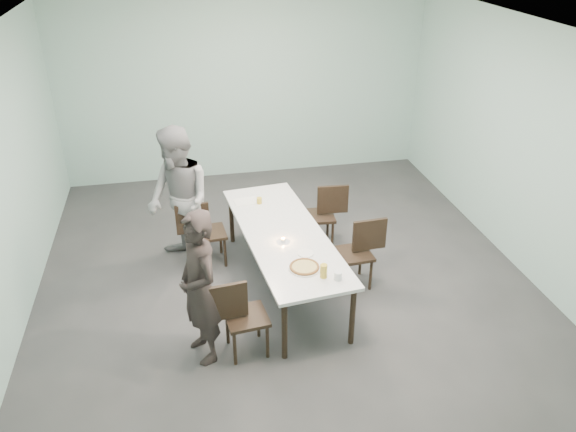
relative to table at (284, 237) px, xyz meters
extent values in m
plane|color=#333335|center=(0.04, -0.03, -0.69)|extent=(7.00, 7.00, 0.00)
cube|color=#9DC5BD|center=(0.04, 3.47, 0.81)|extent=(6.00, 0.02, 3.00)
cube|color=#9DC5BD|center=(0.04, -3.53, 0.81)|extent=(6.00, 0.02, 3.00)
cube|color=#9DC5BD|center=(3.04, -0.03, 0.81)|extent=(0.02, 7.00, 3.00)
cube|color=white|center=(0.04, -0.03, 2.31)|extent=(6.00, 7.00, 0.02)
cube|color=white|center=(0.00, 0.00, 0.04)|extent=(1.17, 2.68, 0.04)
cylinder|color=black|center=(-0.24, -1.25, -0.34)|extent=(0.06, 0.06, 0.71)
cylinder|color=black|center=(-0.50, 1.17, -0.34)|extent=(0.06, 0.06, 0.71)
cylinder|color=black|center=(0.50, -1.17, -0.34)|extent=(0.06, 0.06, 0.71)
cylinder|color=black|center=(0.24, 1.25, -0.34)|extent=(0.06, 0.06, 0.71)
cube|color=black|center=(-0.60, -1.06, -0.26)|extent=(0.47, 0.47, 0.04)
cube|color=black|center=(-0.79, -1.09, -0.02)|extent=(0.42, 0.09, 0.40)
cylinder|color=black|center=(-0.75, -1.25, -0.49)|extent=(0.04, 0.04, 0.41)
cylinder|color=black|center=(-0.79, -0.91, -0.49)|extent=(0.04, 0.04, 0.41)
cylinder|color=black|center=(-0.41, -1.21, -0.49)|extent=(0.04, 0.04, 0.41)
cylinder|color=black|center=(-0.45, -0.88, -0.49)|extent=(0.04, 0.04, 0.41)
cube|color=black|center=(-0.84, 0.72, -0.26)|extent=(0.45, 0.45, 0.04)
cube|color=black|center=(-1.03, 0.71, -0.02)|extent=(0.42, 0.07, 0.40)
cylinder|color=black|center=(-0.99, 0.54, -0.49)|extent=(0.04, 0.04, 0.41)
cylinder|color=black|center=(-1.02, 0.88, -0.49)|extent=(0.04, 0.04, 0.41)
cylinder|color=black|center=(-0.66, 0.56, -0.49)|extent=(0.04, 0.04, 0.41)
cylinder|color=black|center=(-0.68, 0.90, -0.49)|extent=(0.04, 0.04, 0.41)
cube|color=black|center=(0.83, -0.13, -0.26)|extent=(0.44, 0.44, 0.04)
cube|color=black|center=(1.02, -0.12, -0.02)|extent=(0.42, 0.06, 0.40)
cylinder|color=black|center=(0.99, 0.05, -0.49)|extent=(0.04, 0.04, 0.41)
cylinder|color=black|center=(1.01, -0.29, -0.49)|extent=(0.04, 0.04, 0.41)
cylinder|color=black|center=(0.65, 0.03, -0.49)|extent=(0.04, 0.04, 0.41)
cylinder|color=black|center=(0.67, -0.31, -0.49)|extent=(0.04, 0.04, 0.41)
cube|color=black|center=(0.65, 0.88, -0.26)|extent=(0.45, 0.45, 0.04)
cube|color=black|center=(0.84, 0.87, -0.02)|extent=(0.42, 0.07, 0.40)
cylinder|color=black|center=(0.83, 1.04, -0.49)|extent=(0.04, 0.04, 0.41)
cylinder|color=black|center=(0.81, 0.70, -0.49)|extent=(0.04, 0.04, 0.41)
cylinder|color=black|center=(0.50, 1.06, -0.49)|extent=(0.04, 0.04, 0.41)
cylinder|color=black|center=(0.47, 0.72, -0.49)|extent=(0.04, 0.04, 0.41)
imported|color=black|center=(-1.04, -1.03, 0.13)|extent=(0.58, 0.70, 1.66)
imported|color=gray|center=(-1.17, 0.72, 0.24)|extent=(1.02, 1.12, 1.86)
cylinder|color=white|center=(0.07, -0.78, 0.06)|extent=(0.34, 0.34, 0.01)
cylinder|color=#DEC27E|center=(0.07, -0.78, 0.08)|extent=(0.30, 0.30, 0.01)
torus|color=brown|center=(0.07, -0.78, 0.08)|extent=(0.32, 0.32, 0.03)
cylinder|color=white|center=(0.15, -0.50, 0.06)|extent=(0.18, 0.18, 0.01)
cylinder|color=gold|center=(0.23, -0.98, 0.13)|extent=(0.08, 0.08, 0.15)
cylinder|color=silver|center=(0.36, -1.05, 0.10)|extent=(0.08, 0.08, 0.09)
cylinder|color=silver|center=(-0.05, -0.20, 0.07)|extent=(0.06, 0.06, 0.03)
cylinder|color=orange|center=(-0.05, -0.20, 0.10)|extent=(0.04, 0.04, 0.01)
cylinder|color=gold|center=(-0.16, 0.80, 0.10)|extent=(0.07, 0.07, 0.08)
cube|color=silver|center=(-0.32, 0.88, 0.06)|extent=(0.32, 0.25, 0.01)
camera|label=1|loc=(-1.09, -5.57, 3.36)|focal=35.00mm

